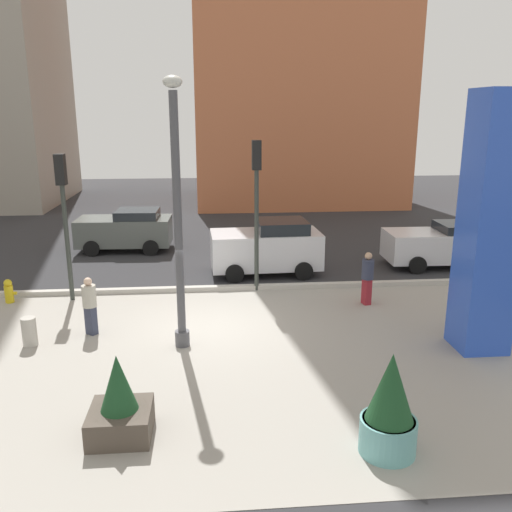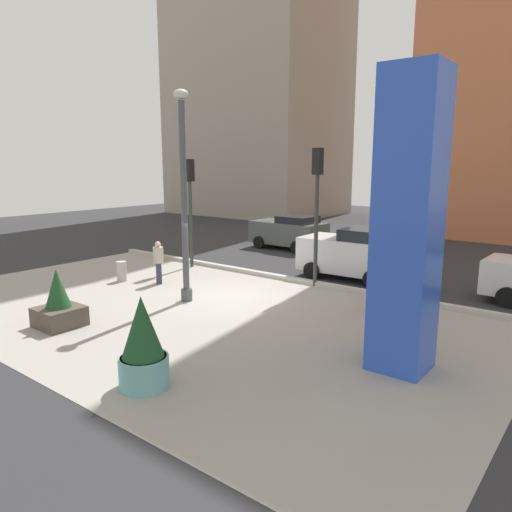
{
  "view_description": "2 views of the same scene",
  "coord_description": "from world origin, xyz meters",
  "px_view_note": "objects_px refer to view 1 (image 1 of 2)",
  "views": [
    {
      "loc": [
        0.11,
        -13.66,
        5.71
      ],
      "look_at": [
        1.32,
        0.09,
        1.97
      ],
      "focal_mm": 37.73,
      "sensor_mm": 36.0,
      "label": 1
    },
    {
      "loc": [
        10.18,
        -11.34,
        4.33
      ],
      "look_at": [
        1.02,
        0.37,
        1.44
      ],
      "focal_mm": 33.59,
      "sensor_mm": 36.0,
      "label": 2
    }
  ],
  "objects_px": {
    "potted_plant_near_left": "(390,408)",
    "traffic_light_corner": "(257,192)",
    "fire_hydrant": "(9,291)",
    "car_passing_lane": "(449,244)",
    "pedestrian_crossing": "(90,303)",
    "traffic_light_far_side": "(64,203)",
    "potted_plant_curbside": "(120,406)",
    "pedestrian_on_sidewalk": "(367,276)",
    "car_far_lane": "(126,230)",
    "art_pillar_blue": "(490,226)",
    "concrete_bollard": "(29,332)",
    "lamp_post": "(178,223)",
    "car_curb_west": "(267,247)"
  },
  "relations": [
    {
      "from": "potted_plant_near_left",
      "to": "traffic_light_corner",
      "type": "height_order",
      "value": "traffic_light_corner"
    },
    {
      "from": "fire_hydrant",
      "to": "car_passing_lane",
      "type": "height_order",
      "value": "car_passing_lane"
    },
    {
      "from": "pedestrian_crossing",
      "to": "traffic_light_far_side",
      "type": "bearing_deg",
      "value": 112.51
    },
    {
      "from": "traffic_light_far_side",
      "to": "potted_plant_curbside",
      "type": "bearing_deg",
      "value": -70.69
    },
    {
      "from": "potted_plant_curbside",
      "to": "pedestrian_on_sidewalk",
      "type": "height_order",
      "value": "pedestrian_on_sidewalk"
    },
    {
      "from": "potted_plant_near_left",
      "to": "pedestrian_on_sidewalk",
      "type": "distance_m",
      "value": 7.45
    },
    {
      "from": "fire_hydrant",
      "to": "pedestrian_on_sidewalk",
      "type": "distance_m",
      "value": 10.94
    },
    {
      "from": "car_far_lane",
      "to": "pedestrian_on_sidewalk",
      "type": "relative_size",
      "value": 2.38
    },
    {
      "from": "art_pillar_blue",
      "to": "potted_plant_curbside",
      "type": "relative_size",
      "value": 3.91
    },
    {
      "from": "potted_plant_curbside",
      "to": "pedestrian_crossing",
      "type": "xyz_separation_m",
      "value": [
        -1.48,
        4.74,
        0.27
      ]
    },
    {
      "from": "art_pillar_blue",
      "to": "traffic_light_corner",
      "type": "relative_size",
      "value": 1.28
    },
    {
      "from": "art_pillar_blue",
      "to": "potted_plant_near_left",
      "type": "bearing_deg",
      "value": -132.15
    },
    {
      "from": "potted_plant_near_left",
      "to": "traffic_light_far_side",
      "type": "height_order",
      "value": "traffic_light_far_side"
    },
    {
      "from": "traffic_light_far_side",
      "to": "car_far_lane",
      "type": "bearing_deg",
      "value": 82.44
    },
    {
      "from": "traffic_light_corner",
      "to": "car_passing_lane",
      "type": "relative_size",
      "value": 1.05
    },
    {
      "from": "fire_hydrant",
      "to": "pedestrian_crossing",
      "type": "xyz_separation_m",
      "value": [
        3.01,
        -2.69,
        0.49
      ]
    },
    {
      "from": "car_far_lane",
      "to": "concrete_bollard",
      "type": "bearing_deg",
      "value": -96.2
    },
    {
      "from": "car_passing_lane",
      "to": "pedestrian_crossing",
      "type": "xyz_separation_m",
      "value": [
        -12.12,
        -5.44,
        0.0
      ]
    },
    {
      "from": "art_pillar_blue",
      "to": "potted_plant_curbside",
      "type": "distance_m",
      "value": 9.14
    },
    {
      "from": "lamp_post",
      "to": "concrete_bollard",
      "type": "distance_m",
      "value": 4.72
    },
    {
      "from": "pedestrian_on_sidewalk",
      "to": "pedestrian_crossing",
      "type": "distance_m",
      "value": 8.02
    },
    {
      "from": "art_pillar_blue",
      "to": "concrete_bollard",
      "type": "xyz_separation_m",
      "value": [
        -11.1,
        1.07,
        -2.73
      ]
    },
    {
      "from": "traffic_light_far_side",
      "to": "pedestrian_on_sidewalk",
      "type": "height_order",
      "value": "traffic_light_far_side"
    },
    {
      "from": "pedestrian_on_sidewalk",
      "to": "traffic_light_far_side",
      "type": "bearing_deg",
      "value": 172.39
    },
    {
      "from": "potted_plant_curbside",
      "to": "pedestrian_on_sidewalk",
      "type": "relative_size",
      "value": 0.97
    },
    {
      "from": "car_curb_west",
      "to": "car_passing_lane",
      "type": "distance_m",
      "value": 6.92
    },
    {
      "from": "traffic_light_far_side",
      "to": "pedestrian_on_sidewalk",
      "type": "relative_size",
      "value": 2.75
    },
    {
      "from": "art_pillar_blue",
      "to": "potted_plant_near_left",
      "type": "height_order",
      "value": "art_pillar_blue"
    },
    {
      "from": "lamp_post",
      "to": "pedestrian_crossing",
      "type": "distance_m",
      "value": 3.46
    },
    {
      "from": "car_far_lane",
      "to": "traffic_light_corner",
      "type": "bearing_deg",
      "value": -48.82
    },
    {
      "from": "potted_plant_near_left",
      "to": "car_far_lane",
      "type": "bearing_deg",
      "value": 113.94
    },
    {
      "from": "fire_hydrant",
      "to": "pedestrian_crossing",
      "type": "distance_m",
      "value": 4.07
    },
    {
      "from": "concrete_bollard",
      "to": "car_curb_west",
      "type": "distance_m",
      "value": 8.74
    },
    {
      "from": "fire_hydrant",
      "to": "concrete_bollard",
      "type": "xyz_separation_m",
      "value": [
        1.63,
        -3.3,
        0.01
      ]
    },
    {
      "from": "car_far_lane",
      "to": "pedestrian_crossing",
      "type": "distance_m",
      "value": 8.95
    },
    {
      "from": "potted_plant_near_left",
      "to": "car_far_lane",
      "type": "distance_m",
      "value": 15.95
    },
    {
      "from": "traffic_light_corner",
      "to": "car_far_lane",
      "type": "xyz_separation_m",
      "value": [
        -5.0,
        5.72,
        -2.35
      ]
    },
    {
      "from": "fire_hydrant",
      "to": "car_curb_west",
      "type": "bearing_deg",
      "value": 16.35
    },
    {
      "from": "car_passing_lane",
      "to": "potted_plant_curbside",
      "type": "bearing_deg",
      "value": -136.25
    },
    {
      "from": "potted_plant_curbside",
      "to": "fire_hydrant",
      "type": "xyz_separation_m",
      "value": [
        -4.49,
        7.43,
        -0.23
      ]
    },
    {
      "from": "pedestrian_on_sidewalk",
      "to": "pedestrian_crossing",
      "type": "relative_size",
      "value": 1.05
    },
    {
      "from": "traffic_light_far_side",
      "to": "fire_hydrant",
      "type": "bearing_deg",
      "value": -176.46
    },
    {
      "from": "art_pillar_blue",
      "to": "traffic_light_far_side",
      "type": "bearing_deg",
      "value": 157.63
    },
    {
      "from": "art_pillar_blue",
      "to": "car_far_lane",
      "type": "relative_size",
      "value": 1.59
    },
    {
      "from": "potted_plant_near_left",
      "to": "traffic_light_far_side",
      "type": "distance_m",
      "value": 11.37
    },
    {
      "from": "car_passing_lane",
      "to": "pedestrian_on_sidewalk",
      "type": "distance_m",
      "value": 5.74
    },
    {
      "from": "concrete_bollard",
      "to": "pedestrian_on_sidewalk",
      "type": "xyz_separation_m",
      "value": [
        9.25,
        2.21,
        0.53
      ]
    },
    {
      "from": "traffic_light_far_side",
      "to": "car_curb_west",
      "type": "bearing_deg",
      "value": 19.84
    },
    {
      "from": "art_pillar_blue",
      "to": "fire_hydrant",
      "type": "relative_size",
      "value": 8.27
    },
    {
      "from": "traffic_light_corner",
      "to": "car_curb_west",
      "type": "distance_m",
      "value": 3.0
    }
  ]
}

